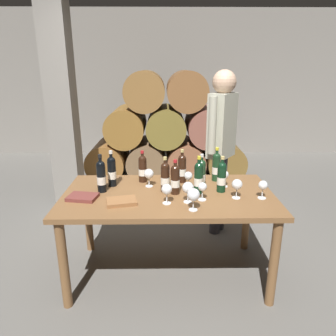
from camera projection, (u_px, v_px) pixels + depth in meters
ground_plane at (168, 272)px, 2.76m from camera, size 14.00×14.00×0.00m
cellar_back_wall at (165, 84)px, 6.33m from camera, size 10.00×0.24×2.80m
barrel_stack at (166, 133)px, 5.01m from camera, size 2.49×0.90×1.69m
stone_pillar at (62, 104)px, 3.87m from camera, size 0.32×0.32×2.60m
dining_table at (168, 203)px, 2.56m from camera, size 1.70×0.90×0.76m
wine_bottle_0 at (216, 166)px, 2.78m from camera, size 0.07×0.07×0.30m
wine_bottle_1 at (222, 177)px, 2.53m from camera, size 0.07×0.07×0.30m
wine_bottle_2 at (101, 176)px, 2.52m from camera, size 0.07×0.07×0.32m
wine_bottle_3 at (199, 177)px, 2.50m from camera, size 0.07×0.07×0.31m
wine_bottle_4 at (201, 173)px, 2.60m from camera, size 0.07×0.07×0.29m
wine_bottle_5 at (165, 177)px, 2.53m from camera, size 0.07×0.07×0.29m
wine_bottle_6 at (143, 168)px, 2.75m from camera, size 0.07×0.07×0.28m
wine_bottle_7 at (112, 171)px, 2.65m from camera, size 0.07×0.07×0.31m
wine_bottle_8 at (182, 168)px, 2.74m from camera, size 0.07×0.07×0.30m
wine_bottle_9 at (175, 179)px, 2.49m from camera, size 0.07×0.07×0.28m
wine_glass_0 at (193, 195)px, 2.19m from camera, size 0.09×0.09×0.16m
wine_glass_1 at (167, 190)px, 2.30m from camera, size 0.08×0.08×0.15m
wine_glass_2 at (188, 177)px, 2.61m from camera, size 0.07×0.07×0.14m
wine_glass_3 at (202, 188)px, 2.37m from camera, size 0.07×0.07×0.14m
wine_glass_4 at (225, 175)px, 2.64m from camera, size 0.07×0.07×0.14m
wine_glass_5 at (188, 188)px, 2.33m from camera, size 0.09×0.09×0.16m
wine_glass_6 at (237, 185)px, 2.40m from camera, size 0.08×0.08×0.16m
wine_glass_7 at (149, 174)px, 2.64m from camera, size 0.08×0.08×0.16m
wine_glass_8 at (263, 186)px, 2.40m from camera, size 0.07×0.07×0.15m
tasting_notebook at (122, 201)px, 2.34m from camera, size 0.25×0.20×0.03m
leather_ledger at (83, 197)px, 2.42m from camera, size 0.24×0.20×0.03m
sommelier_presenting at (221, 139)px, 3.16m from camera, size 0.33×0.41×1.72m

